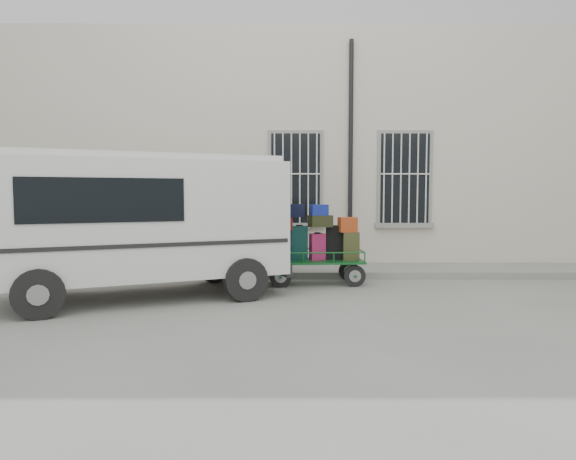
{
  "coord_description": "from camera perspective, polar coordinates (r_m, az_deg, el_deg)",
  "views": [
    {
      "loc": [
        -0.61,
        -9.75,
        1.86
      ],
      "look_at": [
        -0.59,
        1.0,
        1.11
      ],
      "focal_mm": 32.0,
      "sensor_mm": 36.0,
      "label": 1
    }
  ],
  "objects": [
    {
      "name": "ground",
      "position": [
        9.95,
        3.44,
        -6.79
      ],
      "size": [
        80.0,
        80.0,
        0.0
      ],
      "primitive_type": "plane",
      "color": "slate",
      "rests_on": "ground"
    },
    {
      "name": "building",
      "position": [
        15.3,
        2.21,
        8.26
      ],
      "size": [
        24.0,
        5.15,
        6.0
      ],
      "color": "beige",
      "rests_on": "ground"
    },
    {
      "name": "sidewalk",
      "position": [
        12.1,
        2.8,
        -4.49
      ],
      "size": [
        24.0,
        1.7,
        0.15
      ],
      "primitive_type": "cube",
      "color": "slate",
      "rests_on": "ground"
    },
    {
      "name": "luggage_cart",
      "position": [
        10.58,
        2.97,
        -1.61
      ],
      "size": [
        2.31,
        0.99,
        1.66
      ],
      "rotation": [
        0.0,
        0.0,
        0.06
      ],
      "color": "black",
      "rests_on": "ground"
    },
    {
      "name": "van",
      "position": [
        9.52,
        -16.15,
        1.4
      ],
      "size": [
        5.43,
        3.9,
        2.54
      ],
      "rotation": [
        0.0,
        0.0,
        0.41
      ],
      "color": "white",
      "rests_on": "ground"
    }
  ]
}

